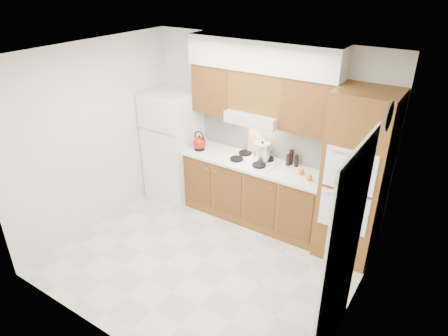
# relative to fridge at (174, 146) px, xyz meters

# --- Properties ---
(floor) EXTENTS (3.60, 3.60, 0.00)m
(floor) POSITION_rel_fridge_xyz_m (1.41, -1.14, -0.86)
(floor) COLOR beige
(floor) RESTS_ON ground
(ceiling) EXTENTS (3.60, 3.60, 0.00)m
(ceiling) POSITION_rel_fridge_xyz_m (1.41, -1.14, 1.74)
(ceiling) COLOR white
(ceiling) RESTS_ON wall_back
(wall_back) EXTENTS (3.60, 0.02, 2.60)m
(wall_back) POSITION_rel_fridge_xyz_m (1.41, 0.36, 0.44)
(wall_back) COLOR silver
(wall_back) RESTS_ON floor
(wall_left) EXTENTS (0.02, 3.00, 2.60)m
(wall_left) POSITION_rel_fridge_xyz_m (-0.40, -1.14, 0.44)
(wall_left) COLOR silver
(wall_left) RESTS_ON floor
(wall_right) EXTENTS (0.02, 3.00, 2.60)m
(wall_right) POSITION_rel_fridge_xyz_m (3.21, -1.14, 0.44)
(wall_right) COLOR silver
(wall_right) RESTS_ON floor
(fridge) EXTENTS (0.75, 0.72, 1.72)m
(fridge) POSITION_rel_fridge_xyz_m (0.00, 0.00, 0.00)
(fridge) COLOR white
(fridge) RESTS_ON floor
(base_cabinets) EXTENTS (2.11, 0.60, 0.90)m
(base_cabinets) POSITION_rel_fridge_xyz_m (1.43, 0.06, -0.41)
(base_cabinets) COLOR brown
(base_cabinets) RESTS_ON floor
(countertop) EXTENTS (2.13, 0.62, 0.04)m
(countertop) POSITION_rel_fridge_xyz_m (1.43, 0.05, 0.06)
(countertop) COLOR white
(countertop) RESTS_ON base_cabinets
(backsplash) EXTENTS (2.11, 0.03, 0.56)m
(backsplash) POSITION_rel_fridge_xyz_m (1.43, 0.34, 0.36)
(backsplash) COLOR white
(backsplash) RESTS_ON countertop
(oven_cabinet) EXTENTS (0.70, 0.65, 2.20)m
(oven_cabinet) POSITION_rel_fridge_xyz_m (2.85, 0.03, 0.24)
(oven_cabinet) COLOR brown
(oven_cabinet) RESTS_ON floor
(upper_cab_left) EXTENTS (0.63, 0.33, 0.70)m
(upper_cab_left) POSITION_rel_fridge_xyz_m (0.69, 0.19, 0.99)
(upper_cab_left) COLOR brown
(upper_cab_left) RESTS_ON wall_back
(upper_cab_right) EXTENTS (0.73, 0.33, 0.70)m
(upper_cab_right) POSITION_rel_fridge_xyz_m (2.12, 0.19, 0.99)
(upper_cab_right) COLOR brown
(upper_cab_right) RESTS_ON wall_back
(range_hood) EXTENTS (0.75, 0.45, 0.15)m
(range_hood) POSITION_rel_fridge_xyz_m (1.38, 0.13, 0.71)
(range_hood) COLOR silver
(range_hood) RESTS_ON wall_back
(upper_cab_over_hood) EXTENTS (0.75, 0.33, 0.55)m
(upper_cab_over_hood) POSITION_rel_fridge_xyz_m (1.38, 0.19, 1.06)
(upper_cab_over_hood) COLOR brown
(upper_cab_over_hood) RESTS_ON range_hood
(soffit) EXTENTS (2.13, 0.36, 0.40)m
(soffit) POSITION_rel_fridge_xyz_m (1.43, 0.18, 1.54)
(soffit) COLOR silver
(soffit) RESTS_ON wall_back
(cooktop) EXTENTS (0.74, 0.50, 0.01)m
(cooktop) POSITION_rel_fridge_xyz_m (1.38, 0.07, 0.09)
(cooktop) COLOR white
(cooktop) RESTS_ON countertop
(doorway) EXTENTS (0.02, 0.90, 2.10)m
(doorway) POSITION_rel_fridge_xyz_m (3.19, -1.49, 0.19)
(doorway) COLOR black
(doorway) RESTS_ON floor
(wall_clock) EXTENTS (0.02, 0.30, 0.30)m
(wall_clock) POSITION_rel_fridge_xyz_m (3.19, -0.59, 1.29)
(wall_clock) COLOR #3F3833
(wall_clock) RESTS_ON wall_right
(kettle) EXTENTS (0.26, 0.26, 0.20)m
(kettle) POSITION_rel_fridge_xyz_m (0.54, -0.04, 0.19)
(kettle) COLOR #9C190B
(kettle) RESTS_ON countertop
(cutting_board) EXTENTS (0.29, 0.14, 0.36)m
(cutting_board) POSITION_rel_fridge_xyz_m (1.33, 0.31, 0.28)
(cutting_board) COLOR tan
(cutting_board) RESTS_ON countertop
(stock_pot) EXTENTS (0.28, 0.28, 0.23)m
(stock_pot) POSITION_rel_fridge_xyz_m (1.50, 0.14, 0.23)
(stock_pot) COLOR silver
(stock_pot) RESTS_ON cooktop
(condiment_a) EXTENTS (0.08, 0.08, 0.22)m
(condiment_a) POSITION_rel_fridge_xyz_m (1.89, 0.27, 0.19)
(condiment_a) COLOR black
(condiment_a) RESTS_ON countertop
(condiment_b) EXTENTS (0.07, 0.07, 0.17)m
(condiment_b) POSITION_rel_fridge_xyz_m (1.98, 0.25, 0.16)
(condiment_b) COLOR black
(condiment_b) RESTS_ON countertop
(condiment_c) EXTENTS (0.07, 0.07, 0.17)m
(condiment_c) POSITION_rel_fridge_xyz_m (1.87, 0.21, 0.16)
(condiment_c) COLOR black
(condiment_c) RESTS_ON countertop
(orange_near) EXTENTS (0.11, 0.11, 0.09)m
(orange_near) POSITION_rel_fridge_xyz_m (2.29, -0.04, 0.12)
(orange_near) COLOR #FF640D
(orange_near) RESTS_ON countertop
(orange_far) EXTENTS (0.10, 0.10, 0.08)m
(orange_far) POSITION_rel_fridge_xyz_m (2.14, 0.05, 0.12)
(orange_far) COLOR orange
(orange_far) RESTS_ON countertop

